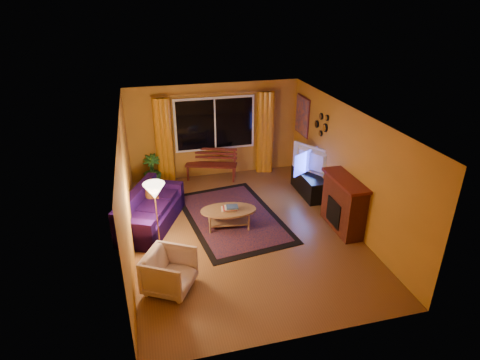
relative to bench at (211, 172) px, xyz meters
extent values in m
cube|color=brown|center=(0.17, -2.72, -0.21)|extent=(4.50, 6.00, 0.02)
cube|color=white|center=(0.17, -2.72, 2.31)|extent=(4.50, 6.00, 0.02)
cube|color=#C3832B|center=(0.17, 0.29, 1.05)|extent=(4.50, 0.02, 2.50)
cube|color=#C3832B|center=(-2.09, -2.72, 1.05)|extent=(0.02, 6.00, 2.50)
cube|color=#C3832B|center=(2.43, -2.72, 1.05)|extent=(0.02, 6.00, 2.50)
cube|color=black|center=(0.17, 0.23, 1.25)|extent=(2.00, 0.02, 1.30)
cylinder|color=#BF8C3F|center=(0.17, 0.18, 2.05)|extent=(3.20, 0.03, 0.03)
cylinder|color=orange|center=(-1.18, 0.16, 0.92)|extent=(0.36, 0.36, 2.24)
cylinder|color=orange|center=(1.52, 0.16, 0.92)|extent=(0.36, 0.36, 2.24)
cube|color=#531813|center=(0.00, 0.00, 0.00)|extent=(1.41, 0.82, 0.41)
imported|color=#235B1E|center=(-1.54, 0.03, 0.20)|extent=(0.49, 0.49, 0.81)
cube|color=#1A0738|center=(-1.68, -2.03, 0.19)|extent=(1.58, 2.13, 0.79)
imported|color=beige|center=(-1.49, -4.16, 0.18)|extent=(0.98, 1.00, 0.77)
cylinder|color=#BF8C3F|center=(-1.58, -2.99, 0.52)|extent=(0.25, 0.25, 1.44)
cube|color=maroon|center=(0.07, -2.13, -0.19)|extent=(2.30, 3.26, 0.02)
cylinder|color=#926943|center=(-0.10, -2.49, 0.01)|extent=(1.32, 1.32, 0.43)
cube|color=black|center=(2.17, -1.45, 0.07)|extent=(0.43, 1.29, 0.54)
imported|color=black|center=(2.17, -1.45, 0.67)|extent=(0.74, 1.09, 0.68)
cube|color=maroon|center=(2.22, -3.12, 0.35)|extent=(0.40, 1.20, 1.10)
cube|color=orange|center=(2.39, -0.27, 1.45)|extent=(0.04, 0.76, 0.96)
camera|label=1|loc=(-1.67, -9.68, 4.40)|focal=30.00mm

